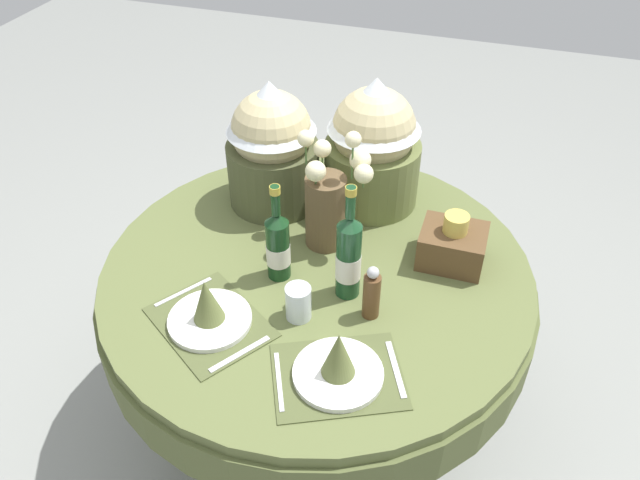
{
  "coord_description": "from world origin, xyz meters",
  "views": [
    {
      "loc": [
        0.47,
        -1.41,
        2.07
      ],
      "look_at": [
        0.0,
        0.03,
        0.84
      ],
      "focal_mm": 35.14,
      "sensor_mm": 36.0,
      "label": 1
    }
  ],
  "objects": [
    {
      "name": "place_setting_left",
      "position": [
        -0.21,
        -0.33,
        0.8
      ],
      "size": [
        0.43,
        0.4,
        0.16
      ],
      "color": "#4E562F",
      "rests_on": "dining_table"
    },
    {
      "name": "tumbler_near_right",
      "position": [
        0.02,
        -0.22,
        0.81
      ],
      "size": [
        0.07,
        0.07,
        0.11
      ],
      "primitive_type": "cylinder",
      "color": "silver",
      "rests_on": "dining_table"
    },
    {
      "name": "dining_table",
      "position": [
        0.0,
        0.0,
        0.63
      ],
      "size": [
        1.39,
        1.39,
        0.76
      ],
      "color": "#5B6638",
      "rests_on": "ground"
    },
    {
      "name": "gift_tub_back_centre",
      "position": [
        0.07,
        0.41,
        1.0
      ],
      "size": [
        0.33,
        0.33,
        0.47
      ],
      "color": "olive",
      "rests_on": "dining_table"
    },
    {
      "name": "flower_vase",
      "position": [
        -0.0,
        0.13,
        0.92
      ],
      "size": [
        0.26,
        0.16,
        0.41
      ],
      "color": "brown",
      "rests_on": "dining_table"
    },
    {
      "name": "pepper_mill",
      "position": [
        0.21,
        -0.15,
        0.84
      ],
      "size": [
        0.05,
        0.05,
        0.18
      ],
      "color": "brown",
      "rests_on": "dining_table"
    },
    {
      "name": "wine_bottle_left",
      "position": [
        0.12,
        -0.08,
        0.9
      ],
      "size": [
        0.07,
        0.07,
        0.38
      ],
      "color": "#194223",
      "rests_on": "dining_table"
    },
    {
      "name": "place_setting_right",
      "position": [
        0.19,
        -0.4,
        0.8
      ],
      "size": [
        0.42,
        0.38,
        0.16
      ],
      "color": "#4E562F",
      "rests_on": "dining_table"
    },
    {
      "name": "gift_tub_back_left",
      "position": [
        -0.26,
        0.3,
        1.0
      ],
      "size": [
        0.32,
        0.32,
        0.46
      ],
      "color": "#474C2D",
      "rests_on": "dining_table"
    },
    {
      "name": "woven_basket_side_right",
      "position": [
        0.4,
        0.16,
        0.82
      ],
      "size": [
        0.2,
        0.17,
        0.18
      ],
      "color": "brown",
      "rests_on": "dining_table"
    },
    {
      "name": "ground",
      "position": [
        0.0,
        0.0,
        0.0
      ],
      "size": [
        8.0,
        8.0,
        0.0
      ],
      "primitive_type": "plane",
      "color": "gray"
    },
    {
      "name": "wine_bottle_centre",
      "position": [
        -0.1,
        -0.07,
        0.88
      ],
      "size": [
        0.07,
        0.07,
        0.33
      ],
      "color": "#143819",
      "rests_on": "dining_table"
    }
  ]
}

